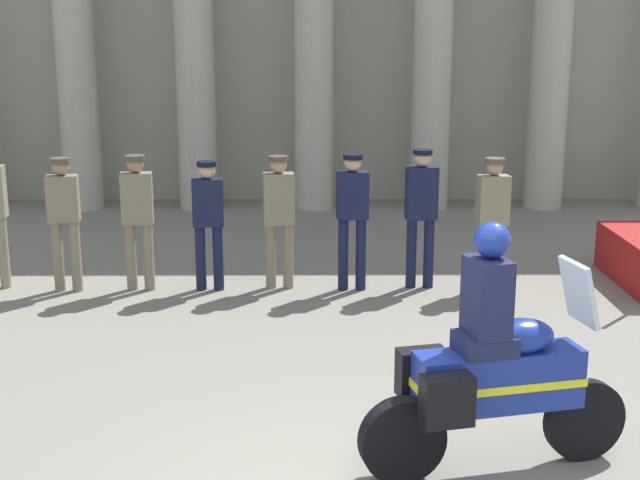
# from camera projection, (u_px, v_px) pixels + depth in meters

# --- Properties ---
(officer_in_row_1) EXTENTS (0.40, 0.26, 1.68)m
(officer_in_row_1) POSITION_uv_depth(u_px,v_px,m) (64.00, 213.00, 10.71)
(officer_in_row_1) COLOR #7A7056
(officer_in_row_1) RESTS_ON ground_plane
(officer_in_row_2) EXTENTS (0.40, 0.26, 1.70)m
(officer_in_row_2) POSITION_uv_depth(u_px,v_px,m) (138.00, 212.00, 10.75)
(officer_in_row_2) COLOR #7A7056
(officer_in_row_2) RESTS_ON ground_plane
(officer_in_row_3) EXTENTS (0.40, 0.26, 1.63)m
(officer_in_row_3) POSITION_uv_depth(u_px,v_px,m) (208.00, 215.00, 10.76)
(officer_in_row_3) COLOR #141938
(officer_in_row_3) RESTS_ON ground_plane
(officer_in_row_4) EXTENTS (0.40, 0.26, 1.68)m
(officer_in_row_4) POSITION_uv_depth(u_px,v_px,m) (279.00, 211.00, 10.83)
(officer_in_row_4) COLOR #7A7056
(officer_in_row_4) RESTS_ON ground_plane
(officer_in_row_5) EXTENTS (0.40, 0.26, 1.72)m
(officer_in_row_5) POSITION_uv_depth(u_px,v_px,m) (352.00, 211.00, 10.75)
(officer_in_row_5) COLOR #141938
(officer_in_row_5) RESTS_ON ground_plane
(officer_in_row_6) EXTENTS (0.40, 0.26, 1.76)m
(officer_in_row_6) POSITION_uv_depth(u_px,v_px,m) (421.00, 207.00, 10.84)
(officer_in_row_6) COLOR #141938
(officer_in_row_6) RESTS_ON ground_plane
(officer_in_row_7) EXTENTS (0.40, 0.26, 1.67)m
(officer_in_row_7) POSITION_uv_depth(u_px,v_px,m) (492.00, 213.00, 10.78)
(officer_in_row_7) COLOR #847A5B
(officer_in_row_7) RESTS_ON ground_plane
(motorcycle_with_rider) EXTENTS (2.06, 0.84, 1.90)m
(motorcycle_with_rider) POSITION_uv_depth(u_px,v_px,m) (490.00, 371.00, 6.31)
(motorcycle_with_rider) COLOR black
(motorcycle_with_rider) RESTS_ON ground_plane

